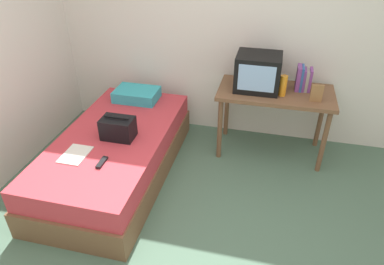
{
  "coord_description": "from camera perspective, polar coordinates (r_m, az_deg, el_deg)",
  "views": [
    {
      "loc": [
        0.47,
        -1.75,
        2.27
      ],
      "look_at": [
        -0.19,
        0.95,
        0.52
      ],
      "focal_mm": 32.78,
      "sensor_mm": 36.0,
      "label": 1
    }
  ],
  "objects": [
    {
      "name": "handbag",
      "position": [
        3.32,
        -11.95,
        0.7
      ],
      "size": [
        0.3,
        0.2,
        0.23
      ],
      "color": "black",
      "rests_on": "bed"
    },
    {
      "name": "wall_back",
      "position": [
        3.9,
        6.67,
        17.57
      ],
      "size": [
        5.2,
        0.1,
        2.6
      ],
      "primitive_type": "cube",
      "color": "silver",
      "rests_on": "ground"
    },
    {
      "name": "ground_plane",
      "position": [
        2.91,
        -0.84,
        -19.25
      ],
      "size": [
        8.0,
        8.0,
        0.0
      ],
      "primitive_type": "plane",
      "color": "#4C6B56"
    },
    {
      "name": "water_bottle",
      "position": [
        3.55,
        14.59,
        7.39
      ],
      "size": [
        0.07,
        0.07,
        0.21
      ],
      "primitive_type": "cylinder",
      "color": "orange",
      "rests_on": "desk"
    },
    {
      "name": "bed",
      "position": [
        3.57,
        -12.24,
        -3.51
      ],
      "size": [
        1.0,
        2.0,
        0.47
      ],
      "color": "brown",
      "rests_on": "ground"
    },
    {
      "name": "desk",
      "position": [
        3.72,
        13.33,
        5.3
      ],
      "size": [
        1.16,
        0.6,
        0.74
      ],
      "color": "brown",
      "rests_on": "ground"
    },
    {
      "name": "tv",
      "position": [
        3.61,
        10.68,
        9.64
      ],
      "size": [
        0.44,
        0.39,
        0.36
      ],
      "color": "black",
      "rests_on": "desk"
    },
    {
      "name": "picture_frame",
      "position": [
        3.53,
        19.65,
        6.04
      ],
      "size": [
        0.11,
        0.02,
        0.17
      ],
      "primitive_type": "cube",
      "color": "olive",
      "rests_on": "desk"
    },
    {
      "name": "pillow",
      "position": [
        4.01,
        -8.98,
        6.12
      ],
      "size": [
        0.48,
        0.33,
        0.12
      ],
      "primitive_type": "cube",
      "color": "#33A8B7",
      "rests_on": "bed"
    },
    {
      "name": "remote_silver",
      "position": [
        3.67,
        -13.34,
        2.1
      ],
      "size": [
        0.04,
        0.14,
        0.02
      ],
      "primitive_type": "cube",
      "color": "#B7B7BC",
      "rests_on": "bed"
    },
    {
      "name": "book_row",
      "position": [
        3.73,
        17.65,
        8.32
      ],
      "size": [
        0.15,
        0.17,
        0.25
      ],
      "color": "#7A3D89",
      "rests_on": "desk"
    },
    {
      "name": "magazine",
      "position": [
        3.23,
        -18.44,
        -3.4
      ],
      "size": [
        0.21,
        0.29,
        0.01
      ],
      "primitive_type": "cube",
      "color": "white",
      "rests_on": "bed"
    },
    {
      "name": "remote_dark",
      "position": [
        3.06,
        -14.47,
        -4.73
      ],
      "size": [
        0.04,
        0.16,
        0.02
      ],
      "primitive_type": "cube",
      "color": "black",
      "rests_on": "bed"
    }
  ]
}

